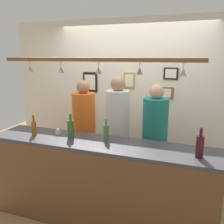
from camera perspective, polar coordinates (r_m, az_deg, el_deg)
ground_plane at (r=3.58m, az=-0.58°, el=-21.02°), size 8.00×8.00×0.00m
back_wall at (r=4.07m, az=4.79°, el=3.06°), size 4.40×0.06×2.60m
bar_counter at (r=2.82m, az=-4.33°, el=-14.64°), size 2.70×0.55×1.04m
overhead_glass_rack at (r=2.68m, az=-2.97°, el=12.28°), size 2.20×0.36×0.04m
hanging_wineglass_far_left at (r=3.09m, az=-18.77°, el=9.65°), size 0.07×0.07×0.13m
hanging_wineglass_left at (r=2.84m, az=-11.95°, el=9.81°), size 0.07×0.07×0.13m
hanging_wineglass_center_left at (r=2.66m, az=-3.21°, el=9.86°), size 0.07×0.07×0.13m
hanging_wineglass_center at (r=2.60m, az=6.54°, el=9.72°), size 0.07×0.07×0.13m
hanging_wineglass_center_right at (r=2.44m, az=16.47°, el=9.05°), size 0.07×0.07×0.13m
person_left_orange_shirt at (r=3.65m, az=-6.58°, el=-2.96°), size 0.34×0.34×1.67m
person_middle_white_patterned_shirt at (r=3.44m, az=1.36°, el=-3.09°), size 0.34×0.34×1.74m
person_right_teal_shirt at (r=3.33m, az=10.07°, el=-4.85°), size 0.34×0.34×1.65m
bottle_beer_green_import at (r=2.82m, az=-1.38°, el=-4.79°), size 0.06×0.06×0.26m
bottle_wine_dark_red at (r=2.52m, az=20.01°, el=-7.53°), size 0.08×0.08×0.30m
bottle_champagne_green at (r=2.95m, az=-9.70°, el=-3.87°), size 0.08×0.08×0.30m
bottle_beer_amber_tall at (r=3.18m, az=-17.93°, el=-3.45°), size 0.06×0.06×0.26m
cupcake at (r=3.14m, az=-12.63°, el=-4.56°), size 0.06×0.06×0.08m
picture_frame_caricature at (r=4.25m, az=-5.16°, el=7.04°), size 0.26×0.02×0.34m
picture_frame_crest at (r=4.00m, az=4.04°, el=7.43°), size 0.18×0.02×0.26m
picture_frame_lower_pair at (r=3.91m, az=12.11°, el=4.46°), size 0.30×0.02×0.18m
picture_frame_upper_small at (r=3.86m, az=13.72°, el=8.80°), size 0.22×0.02×0.18m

